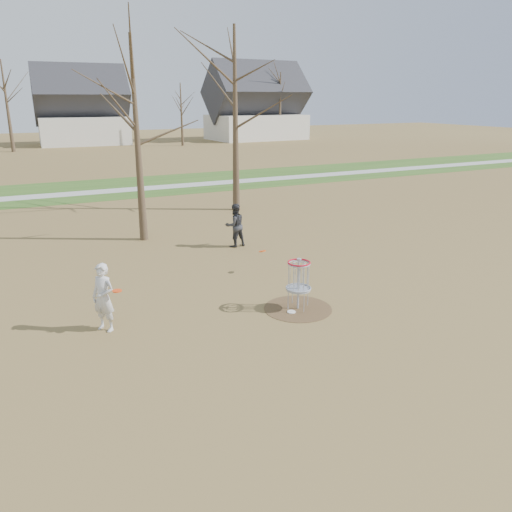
{
  "coord_description": "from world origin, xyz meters",
  "views": [
    {
      "loc": [
        -6.28,
        -10.43,
        5.3
      ],
      "look_at": [
        -0.5,
        1.5,
        1.1
      ],
      "focal_mm": 35.0,
      "sensor_mm": 36.0,
      "label": 1
    }
  ],
  "objects": [
    {
      "name": "player_standing",
      "position": [
        -4.77,
        0.92,
        0.83
      ],
      "size": [
        0.69,
        0.72,
        1.66
      ],
      "primitive_type": "imported",
      "rotation": [
        0.0,
        0.0,
        -0.89
      ],
      "color": "silver",
      "rests_on": "ground"
    },
    {
      "name": "dirt_circle",
      "position": [
        0.0,
        0.0,
        0.01
      ],
      "size": [
        1.8,
        1.8,
        0.01
      ],
      "primitive_type": "cylinder",
      "color": "#47331E",
      "rests_on": "ground"
    },
    {
      "name": "disc_golf_basket",
      "position": [
        0.0,
        0.0,
        0.91
      ],
      "size": [
        0.64,
        0.64,
        1.35
      ],
      "color": "#9EA3AD",
      "rests_on": "ground"
    },
    {
      "name": "footpath",
      "position": [
        0.0,
        20.0,
        0.01
      ],
      "size": [
        160.0,
        1.5,
        0.01
      ],
      "primitive_type": "cube",
      "color": "#9E9E99",
      "rests_on": "green_band"
    },
    {
      "name": "ground",
      "position": [
        0.0,
        0.0,
        0.0
      ],
      "size": [
        160.0,
        160.0,
        0.0
      ],
      "primitive_type": "plane",
      "color": "brown",
      "rests_on": "ground"
    },
    {
      "name": "bare_trees",
      "position": [
        1.78,
        35.79,
        5.35
      ],
      "size": [
        52.62,
        44.98,
        9.0
      ],
      "color": "#382B1E",
      "rests_on": "ground"
    },
    {
      "name": "player_throwing",
      "position": [
        0.84,
        6.07,
        0.81
      ],
      "size": [
        0.84,
        0.68,
        1.61
      ],
      "primitive_type": "imported",
      "rotation": [
        0.0,
        0.0,
        3.24
      ],
      "color": "#2C2D31",
      "rests_on": "ground"
    },
    {
      "name": "disc_grounded",
      "position": [
        -0.28,
        -0.15,
        0.02
      ],
      "size": [
        0.22,
        0.22,
        0.02
      ],
      "primitive_type": "cylinder",
      "color": "white",
      "rests_on": "dirt_circle"
    },
    {
      "name": "green_band",
      "position": [
        0.0,
        21.0,
        0.01
      ],
      "size": [
        160.0,
        8.0,
        0.01
      ],
      "primitive_type": "cube",
      "color": "#2D5119",
      "rests_on": "ground"
    },
    {
      "name": "houses_row",
      "position": [
        4.32,
        52.56,
        3.52
      ],
      "size": [
        56.51,
        10.01,
        7.26
      ],
      "color": "silver",
      "rests_on": "ground"
    },
    {
      "name": "discs_in_play",
      "position": [
        -1.91,
        1.85,
        0.88
      ],
      "size": [
        5.14,
        2.53,
        0.38
      ],
      "color": "#FB4C0D",
      "rests_on": "ground"
    }
  ]
}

